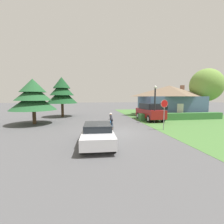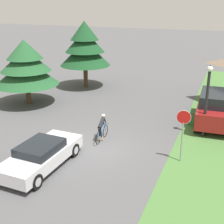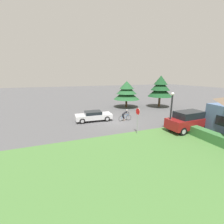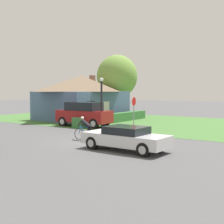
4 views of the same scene
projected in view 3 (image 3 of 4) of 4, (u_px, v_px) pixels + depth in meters
name	position (u px, v px, depth m)	size (l,w,h in m)	color
ground_plane	(118.00, 121.00, 19.30)	(140.00, 140.00, 0.00)	#515154
sedan_left_lane	(94.00, 116.00, 19.49)	(2.04, 4.73, 1.28)	silver
cyclist	(125.00, 115.00, 19.49)	(0.44, 1.80, 1.50)	black
parked_suv_right	(188.00, 121.00, 15.94)	(2.17, 4.92, 2.11)	maroon
stop_sign	(138.00, 116.00, 14.78)	(0.69, 0.07, 2.67)	gray
street_lamp	(171.00, 108.00, 15.17)	(0.32, 0.32, 4.23)	black
conifer_tall_near	(127.00, 92.00, 27.41)	(4.72, 4.72, 4.83)	#4C3823
conifer_tall_far	(160.00, 88.00, 27.53)	(4.41, 4.41, 5.81)	#4C3823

